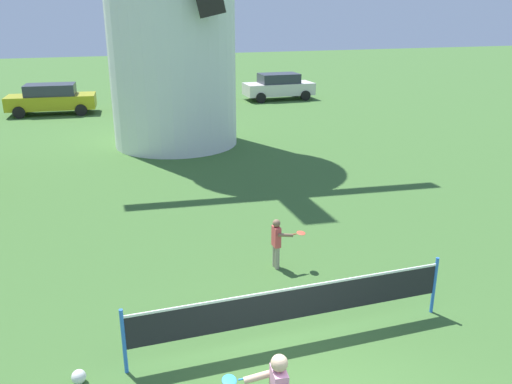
# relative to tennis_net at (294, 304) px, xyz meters

# --- Properties ---
(tennis_net) EXTENTS (5.52, 0.06, 1.10)m
(tennis_net) POSITION_rel_tennis_net_xyz_m (0.00, 0.00, 0.00)
(tennis_net) COLOR blue
(tennis_net) RESTS_ON ground_plane
(player_far) EXTENTS (0.68, 0.45, 1.11)m
(player_far) POSITION_rel_tennis_net_xyz_m (0.65, 2.52, -0.06)
(player_far) COLOR #9E937F
(player_far) RESTS_ON ground_plane
(stray_ball) EXTENTS (0.22, 0.22, 0.22)m
(stray_ball) POSITION_rel_tennis_net_xyz_m (-3.42, -0.03, -0.58)
(stray_ball) COLOR silver
(stray_ball) RESTS_ON ground_plane
(parked_car_mustard) EXTENTS (4.54, 2.18, 1.56)m
(parked_car_mustard) POSITION_rel_tennis_net_xyz_m (-4.64, 22.37, 0.12)
(parked_car_mustard) COLOR #999919
(parked_car_mustard) RESTS_ON ground_plane
(parked_car_red) EXTENTS (4.55, 2.28, 1.56)m
(parked_car_red) POSITION_rel_tennis_net_xyz_m (1.72, 22.60, 0.12)
(parked_car_red) COLOR red
(parked_car_red) RESTS_ON ground_plane
(parked_car_cream) EXTENTS (4.18, 1.91, 1.56)m
(parked_car_cream) POSITION_rel_tennis_net_xyz_m (8.28, 23.08, 0.12)
(parked_car_cream) COLOR silver
(parked_car_cream) RESTS_ON ground_plane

